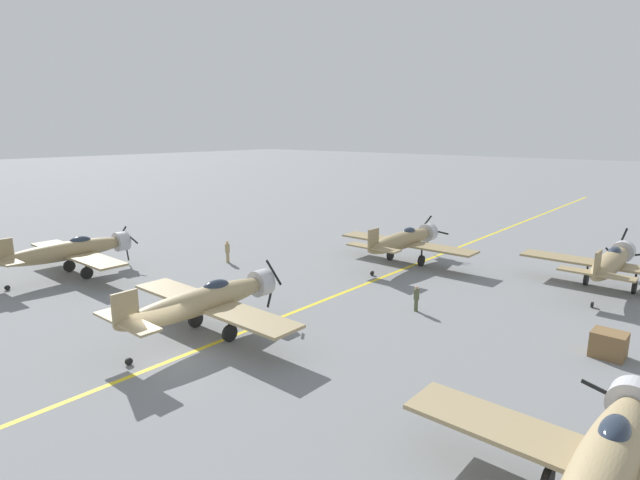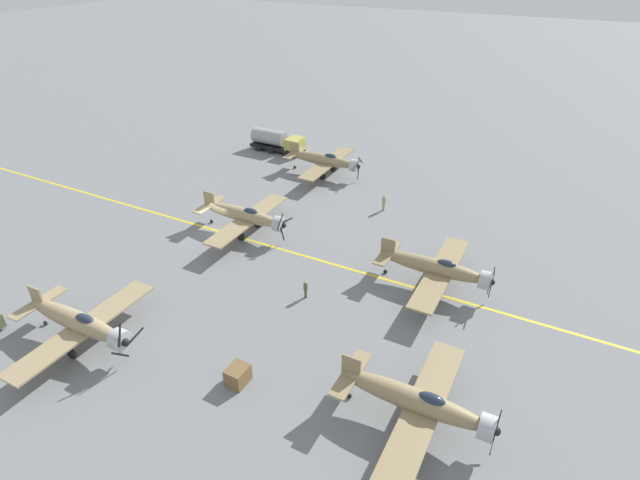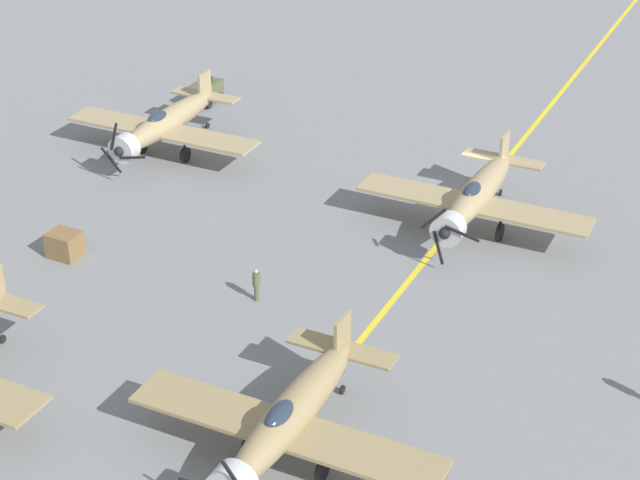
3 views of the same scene
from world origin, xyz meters
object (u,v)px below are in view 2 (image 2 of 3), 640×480
at_px(fuel_tanker, 277,141).
at_px(airplane_mid_left, 325,160).
at_px(airplane_far_center, 437,268).
at_px(airplane_mid_center, 245,216).
at_px(airplane_far_right, 419,402).
at_px(ground_crew_inspecting, 306,289).
at_px(supply_crate_by_tanker, 238,375).
at_px(airplane_mid_right, 80,323).
at_px(ground_crew_walking, 384,202).

bearing_deg(fuel_tanker, airplane_mid_left, 66.35).
relative_size(airplane_far_center, airplane_mid_center, 1.00).
xyz_separation_m(airplane_mid_center, airplane_far_right, (14.85, 23.12, 0.00)).
xyz_separation_m(ground_crew_inspecting, supply_crate_by_tanker, (10.42, 0.55, -0.24)).
relative_size(airplane_far_right, airplane_mid_left, 1.00).
height_order(airplane_far_right, airplane_mid_right, airplane_far_right).
bearing_deg(fuel_tanker, airplane_mid_right, 11.82).
height_order(airplane_far_right, airplane_mid_left, airplane_far_right).
distance_m(airplane_far_center, ground_crew_inspecting, 11.34).
xyz_separation_m(airplane_mid_right, ground_crew_inspecting, (-12.61, 11.80, -1.13)).
height_order(airplane_far_right, ground_crew_inspecting, airplane_far_right).
relative_size(airplane_mid_right, ground_crew_walking, 6.45).
distance_m(airplane_mid_left, supply_crate_by_tanker, 35.97).
bearing_deg(airplane_mid_left, airplane_far_center, 40.94).
bearing_deg(airplane_far_center, airplane_mid_center, -92.39).
height_order(fuel_tanker, supply_crate_by_tanker, fuel_tanker).
height_order(airplane_mid_right, ground_crew_walking, airplane_mid_right).
bearing_deg(fuel_tanker, airplane_far_center, 53.74).
bearing_deg(airplane_mid_left, airplane_mid_right, -9.82).
xyz_separation_m(airplane_mid_left, airplane_mid_right, (36.44, -1.42, -0.00)).
xyz_separation_m(fuel_tanker, ground_crew_inspecting, (28.18, 20.34, -0.62)).
height_order(ground_crew_inspecting, supply_crate_by_tanker, ground_crew_inspecting).
bearing_deg(airplane_mid_left, airplane_far_right, 27.87).
relative_size(airplane_mid_right, fuel_tanker, 1.50).
distance_m(airplane_mid_center, airplane_mid_right, 19.35).
height_order(airplane_far_center, supply_crate_by_tanker, airplane_far_center).
height_order(airplane_far_center, airplane_mid_left, same).
bearing_deg(ground_crew_walking, airplane_mid_left, -119.47).
bearing_deg(airplane_far_center, airplane_mid_left, -133.25).
xyz_separation_m(airplane_mid_left, ground_crew_walking, (5.82, 10.30, -1.00)).
bearing_deg(airplane_mid_left, ground_crew_inspecting, 15.96).
xyz_separation_m(airplane_far_right, supply_crate_by_tanker, (2.28, -11.83, -1.37)).
relative_size(airplane_far_center, fuel_tanker, 1.50).
bearing_deg(ground_crew_inspecting, airplane_far_right, 56.68).
distance_m(airplane_far_center, airplane_mid_right, 28.41).
bearing_deg(ground_crew_walking, supply_crate_by_tanker, 1.28).
distance_m(airplane_far_center, airplane_mid_left, 26.16).
relative_size(airplane_mid_center, fuel_tanker, 1.50).
relative_size(airplane_far_center, ground_crew_inspecting, 7.39).
distance_m(airplane_mid_center, airplane_far_right, 27.48).
bearing_deg(airplane_mid_right, ground_crew_walking, 146.57).
xyz_separation_m(airplane_mid_center, ground_crew_inspecting, (6.71, 10.74, -1.13)).
bearing_deg(fuel_tanker, ground_crew_walking, 63.32).
distance_m(airplane_far_right, ground_crew_walking, 28.98).
bearing_deg(airplane_mid_center, airplane_mid_right, -18.58).
bearing_deg(ground_crew_walking, airplane_mid_right, -20.94).
bearing_deg(ground_crew_walking, fuel_tanker, -116.68).
bearing_deg(supply_crate_by_tanker, airplane_far_center, 152.87).
xyz_separation_m(airplane_mid_center, airplane_mid_right, (19.32, -1.06, 0.00)).
relative_size(airplane_mid_left, airplane_mid_right, 1.00).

